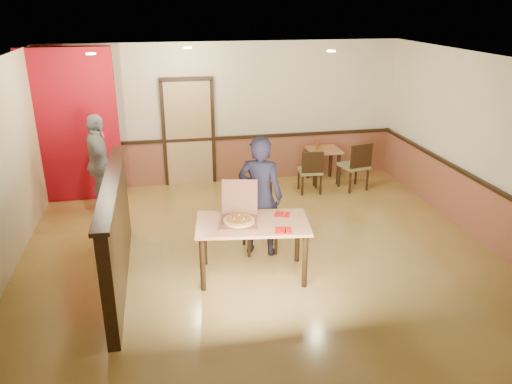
% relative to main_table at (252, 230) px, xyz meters
% --- Properties ---
extents(floor, '(7.00, 7.00, 0.00)m').
position_rel_main_table_xyz_m(floor, '(0.24, 0.40, -0.69)').
color(floor, tan).
rests_on(floor, ground).
extents(ceiling, '(7.00, 7.00, 0.00)m').
position_rel_main_table_xyz_m(ceiling, '(0.24, 0.40, 2.11)').
color(ceiling, black).
rests_on(ceiling, wall_back).
extents(wall_back, '(7.00, 0.00, 7.00)m').
position_rel_main_table_xyz_m(wall_back, '(0.24, 3.90, 0.71)').
color(wall_back, beige).
rests_on(wall_back, floor).
extents(wall_right, '(0.00, 7.00, 7.00)m').
position_rel_main_table_xyz_m(wall_right, '(3.74, 0.40, 0.71)').
color(wall_right, beige).
rests_on(wall_right, floor).
extents(wainscot_back, '(7.00, 0.04, 0.90)m').
position_rel_main_table_xyz_m(wainscot_back, '(0.24, 3.87, -0.24)').
color(wainscot_back, '#92523A').
rests_on(wainscot_back, floor).
extents(chair_rail_back, '(7.00, 0.06, 0.06)m').
position_rel_main_table_xyz_m(chair_rail_back, '(0.24, 3.85, 0.23)').
color(chair_rail_back, black).
rests_on(chair_rail_back, wall_back).
extents(wainscot_right, '(0.04, 7.00, 0.90)m').
position_rel_main_table_xyz_m(wainscot_right, '(3.71, 0.40, -0.24)').
color(wainscot_right, '#92523A').
rests_on(wainscot_right, floor).
extents(chair_rail_right, '(0.06, 7.00, 0.06)m').
position_rel_main_table_xyz_m(chair_rail_right, '(3.69, 0.40, 0.23)').
color(chair_rail_right, black).
rests_on(chair_rail_right, wall_right).
extents(back_door, '(0.90, 0.06, 2.10)m').
position_rel_main_table_xyz_m(back_door, '(-0.56, 3.86, 0.36)').
color(back_door, '#DBB070').
rests_on(back_door, wall_back).
extents(booth_partition, '(0.20, 3.10, 1.44)m').
position_rel_main_table_xyz_m(booth_partition, '(-1.76, 0.20, 0.05)').
color(booth_partition, black).
rests_on(booth_partition, floor).
extents(red_accent_panel, '(1.60, 0.20, 2.78)m').
position_rel_main_table_xyz_m(red_accent_panel, '(-2.66, 3.40, 0.71)').
color(red_accent_panel, '#B00C1B').
rests_on(red_accent_panel, floor).
extents(spot_a, '(0.14, 0.14, 0.02)m').
position_rel_main_table_xyz_m(spot_a, '(-2.06, 2.20, 2.09)').
color(spot_a, beige).
rests_on(spot_a, ceiling).
extents(spot_b, '(0.14, 0.14, 0.02)m').
position_rel_main_table_xyz_m(spot_b, '(-0.56, 2.90, 2.09)').
color(spot_b, beige).
rests_on(spot_b, ceiling).
extents(spot_c, '(0.14, 0.14, 0.02)m').
position_rel_main_table_xyz_m(spot_c, '(1.64, 1.90, 2.09)').
color(spot_c, beige).
rests_on(spot_c, ceiling).
extents(main_table, '(1.58, 1.03, 0.80)m').
position_rel_main_table_xyz_m(main_table, '(0.00, 0.00, 0.00)').
color(main_table, '#AD7348').
rests_on(main_table, floor).
extents(diner_chair, '(0.50, 0.50, 1.00)m').
position_rel_main_table_xyz_m(diner_chair, '(0.24, 0.79, -0.14)').
color(diner_chair, olive).
rests_on(diner_chair, floor).
extents(side_chair_left, '(0.46, 0.46, 0.88)m').
position_rel_main_table_xyz_m(side_chair_left, '(1.68, 2.83, -0.21)').
color(side_chair_left, olive).
rests_on(side_chair_left, floor).
extents(side_chair_right, '(0.57, 0.57, 0.98)m').
position_rel_main_table_xyz_m(side_chair_right, '(2.60, 2.83, -0.15)').
color(side_chair_right, olive).
rests_on(side_chair_right, floor).
extents(side_table, '(0.66, 0.66, 0.70)m').
position_rel_main_table_xyz_m(side_table, '(2.13, 3.45, -0.16)').
color(side_table, '#AD7348').
rests_on(side_table, floor).
extents(diner, '(0.78, 0.67, 1.80)m').
position_rel_main_table_xyz_m(diner, '(0.23, 0.64, 0.21)').
color(diner, black).
rests_on(diner, floor).
extents(passerby, '(0.66, 1.10, 1.75)m').
position_rel_main_table_xyz_m(passerby, '(-2.20, 2.72, 0.19)').
color(passerby, '#919199').
rests_on(passerby, floor).
extents(pizza_box, '(0.58, 0.65, 0.51)m').
position_rel_main_table_xyz_m(pizza_box, '(-0.17, 0.02, 0.17)').
color(pizza_box, brown).
rests_on(pizza_box, main_table).
extents(pizza, '(0.54, 0.54, 0.03)m').
position_rel_main_table_xyz_m(pizza, '(-0.18, -0.03, 0.16)').
color(pizza, '#E6A453').
rests_on(pizza, pizza_box).
extents(napkin_near, '(0.25, 0.25, 0.01)m').
position_rel_main_table_xyz_m(napkin_near, '(0.34, -0.33, 0.11)').
color(napkin_near, red).
rests_on(napkin_near, main_table).
extents(napkin_far, '(0.26, 0.26, 0.01)m').
position_rel_main_table_xyz_m(napkin_far, '(0.44, 0.16, 0.11)').
color(napkin_far, red).
rests_on(napkin_far, main_table).
extents(condiment, '(0.06, 0.06, 0.15)m').
position_rel_main_table_xyz_m(condiment, '(1.99, 3.44, 0.09)').
color(condiment, brown).
rests_on(condiment, side_table).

